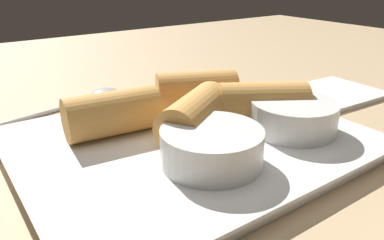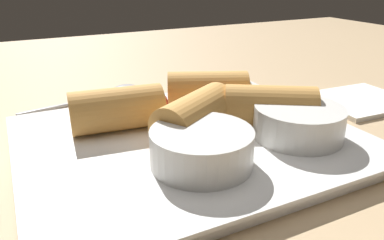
% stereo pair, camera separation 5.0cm
% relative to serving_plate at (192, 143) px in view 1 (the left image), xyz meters
% --- Properties ---
extents(table_surface, '(1.80, 1.40, 0.02)m').
position_rel_serving_plate_xyz_m(table_surface, '(0.01, -0.00, -0.02)').
color(table_surface, tan).
rests_on(table_surface, ground).
extents(serving_plate, '(0.32, 0.26, 0.01)m').
position_rel_serving_plate_xyz_m(serving_plate, '(0.00, 0.00, 0.00)').
color(serving_plate, white).
rests_on(serving_plate, table_surface).
extents(roll_front_left, '(0.10, 0.07, 0.04)m').
position_rel_serving_plate_xyz_m(roll_front_left, '(-0.05, -0.06, 0.03)').
color(roll_front_left, '#D19347').
rests_on(roll_front_left, serving_plate).
extents(roll_front_right, '(0.10, 0.05, 0.04)m').
position_rel_serving_plate_xyz_m(roll_front_right, '(0.05, -0.05, 0.03)').
color(roll_front_right, '#D19347').
rests_on(roll_front_right, serving_plate).
extents(roll_back_left, '(0.10, 0.08, 0.04)m').
position_rel_serving_plate_xyz_m(roll_back_left, '(-0.08, 0.01, 0.03)').
color(roll_back_left, '#D19347').
rests_on(roll_back_left, serving_plate).
extents(roll_back_right, '(0.10, 0.08, 0.04)m').
position_rel_serving_plate_xyz_m(roll_back_right, '(-0.01, -0.00, 0.03)').
color(roll_back_right, '#D19347').
rests_on(roll_back_right, serving_plate).
extents(dipping_bowl_near, '(0.08, 0.08, 0.03)m').
position_rel_serving_plate_xyz_m(dipping_bowl_near, '(0.02, 0.05, 0.02)').
color(dipping_bowl_near, silver).
rests_on(dipping_bowl_near, serving_plate).
extents(dipping_bowl_far, '(0.08, 0.08, 0.03)m').
position_rel_serving_plate_xyz_m(dipping_bowl_far, '(-0.09, 0.04, 0.02)').
color(dipping_bowl_far, silver).
rests_on(dipping_bowl_far, serving_plate).
extents(spoon, '(0.17, 0.05, 0.01)m').
position_rel_serving_plate_xyz_m(spoon, '(0.02, -0.19, -0.00)').
color(spoon, '#B2B2B7').
rests_on(spoon, table_surface).
extents(napkin, '(0.12, 0.11, 0.01)m').
position_rel_serving_plate_xyz_m(napkin, '(-0.26, -0.02, -0.00)').
color(napkin, white).
rests_on(napkin, table_surface).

